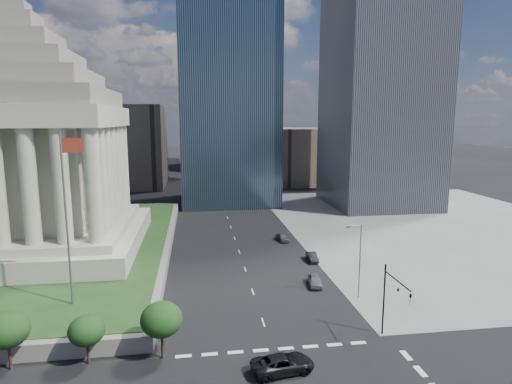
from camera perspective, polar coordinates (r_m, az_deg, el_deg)
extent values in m
plane|color=black|center=(128.07, -4.70, -0.83)|extent=(500.00, 500.00, 0.00)
cube|color=slate|center=(103.63, 23.20, -4.09)|extent=(68.00, 90.00, 0.03)
cylinder|color=slate|center=(53.05, -23.96, -3.52)|extent=(0.24, 0.24, 20.00)
cube|color=maroon|center=(51.58, -23.32, 5.73)|extent=(2.40, 0.05, 1.60)
cube|color=black|center=(121.29, -3.78, 12.83)|extent=(26.00, 26.00, 60.00)
cube|color=black|center=(124.17, 16.73, 21.71)|extent=(26.00, 28.00, 100.00)
cube|color=brown|center=(161.18, 6.06, 4.89)|extent=(20.00, 30.00, 20.00)
cube|color=brown|center=(157.63, -16.46, 5.90)|extent=(24.00, 30.00, 28.00)
cylinder|color=black|center=(49.65, 16.68, -13.56)|extent=(0.18, 0.18, 8.00)
cylinder|color=black|center=(46.19, 18.32, -11.16)|extent=(0.14, 5.50, 0.14)
cube|color=black|center=(44.22, 19.88, -13.32)|extent=(0.30, 0.30, 1.10)
cylinder|color=slate|center=(57.81, 13.67, -9.01)|extent=(0.16, 0.16, 10.00)
cylinder|color=slate|center=(56.16, 13.01, -4.43)|extent=(1.80, 0.12, 0.12)
cube|color=slate|center=(55.87, 12.14, -4.58)|extent=(0.50, 0.22, 0.14)
imported|color=black|center=(42.85, 3.60, -21.87)|extent=(6.35, 3.70, 1.66)
imported|color=gray|center=(62.22, 7.87, -11.62)|extent=(2.36, 4.59, 1.49)
imported|color=black|center=(72.39, 7.49, -8.58)|extent=(1.63, 4.17, 1.35)
imported|color=#515458|center=(83.28, 3.54, -6.05)|extent=(4.46, 2.33, 1.45)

